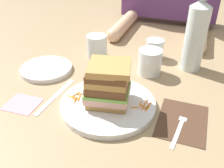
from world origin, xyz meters
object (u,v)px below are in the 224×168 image
(napkin_dark, at_px, (182,121))
(side_plate, at_px, (46,69))
(main_plate, at_px, (108,104))
(knife, at_px, (54,97))
(napkin_pink, at_px, (22,104))
(sandwich, at_px, (108,84))
(empty_tumbler_1, at_px, (97,46))
(empty_tumbler_0, at_px, (155,49))
(fork, at_px, (180,125))
(water_bottle, at_px, (196,35))
(juice_glass, at_px, (150,63))

(napkin_dark, distance_m, side_plate, 0.50)
(main_plate, relative_size, napkin_dark, 1.59)
(knife, height_order, napkin_pink, same)
(sandwich, bearing_deg, empty_tumbler_1, 118.73)
(napkin_dark, distance_m, empty_tumbler_0, 0.37)
(napkin_pink, bearing_deg, fork, 7.85)
(side_plate, distance_m, napkin_pink, 0.20)
(fork, relative_size, empty_tumbler_1, 1.93)
(sandwich, xyz_separation_m, water_bottle, (0.20, 0.31, 0.05))
(knife, bearing_deg, sandwich, 5.14)
(napkin_dark, bearing_deg, napkin_pink, -169.40)
(napkin_dark, bearing_deg, empty_tumbler_1, 142.68)
(sandwich, relative_size, side_plate, 0.76)
(sandwich, distance_m, empty_tumbler_1, 0.32)
(napkin_dark, relative_size, empty_tumbler_1, 1.96)
(napkin_dark, height_order, fork, fork)
(empty_tumbler_1, bearing_deg, sandwich, -61.27)
(napkin_dark, xyz_separation_m, knife, (-0.37, -0.02, 0.00))
(main_plate, height_order, napkin_pink, main_plate)
(knife, height_order, empty_tumbler_1, empty_tumbler_1)
(napkin_dark, distance_m, water_bottle, 0.33)
(sandwich, relative_size, knife, 0.68)
(sandwich, xyz_separation_m, napkin_dark, (0.21, 0.01, -0.07))
(empty_tumbler_0, relative_size, empty_tumbler_1, 0.84)
(napkin_dark, bearing_deg, sandwich, -178.17)
(sandwich, bearing_deg, napkin_pink, -162.19)
(napkin_dark, xyz_separation_m, juice_glass, (-0.14, 0.22, 0.04))
(main_plate, distance_m, napkin_dark, 0.21)
(main_plate, height_order, fork, main_plate)
(sandwich, bearing_deg, side_plate, 157.45)
(main_plate, distance_m, side_plate, 0.30)
(fork, height_order, knife, fork)
(sandwich, distance_m, napkin_dark, 0.22)
(sandwich, distance_m, water_bottle, 0.37)
(empty_tumbler_0, bearing_deg, water_bottle, -15.48)
(fork, relative_size, water_bottle, 0.59)
(side_plate, bearing_deg, main_plate, -22.61)
(empty_tumbler_1, bearing_deg, main_plate, -61.39)
(knife, relative_size, napkin_pink, 2.15)
(fork, distance_m, juice_glass, 0.28)
(knife, relative_size, water_bottle, 0.71)
(napkin_dark, distance_m, empty_tumbler_1, 0.45)
(water_bottle, height_order, side_plate, water_bottle)
(sandwich, xyz_separation_m, fork, (0.20, -0.02, -0.07))
(napkin_dark, height_order, side_plate, side_plate)
(fork, distance_m, empty_tumbler_0, 0.39)
(sandwich, distance_m, knife, 0.19)
(napkin_pink, bearing_deg, sandwich, 17.81)
(sandwich, xyz_separation_m, knife, (-0.17, -0.02, -0.07))
(knife, xyz_separation_m, juice_glass, (0.23, 0.24, 0.04))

